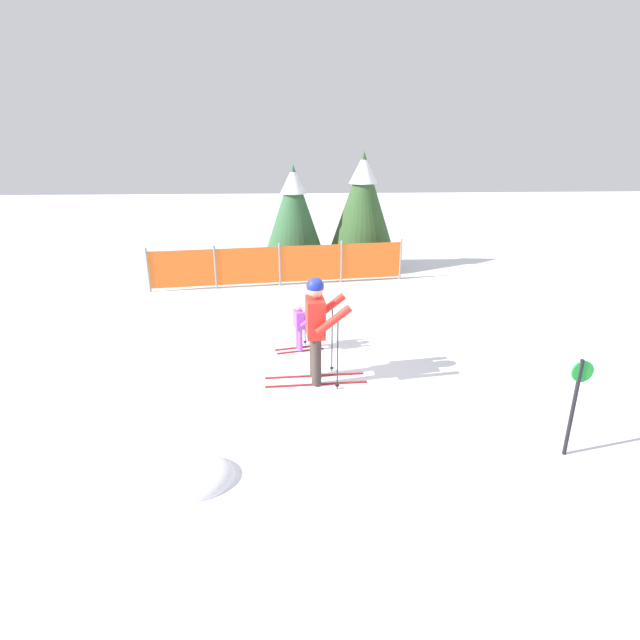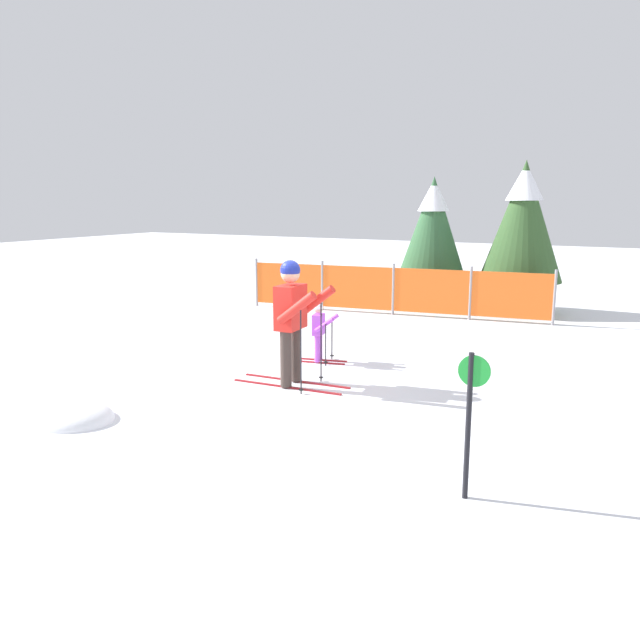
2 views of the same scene
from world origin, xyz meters
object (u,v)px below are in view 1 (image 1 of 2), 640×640
at_px(skier_adult, 317,321).
at_px(conifer_near, 363,198).
at_px(safety_fence, 280,265).
at_px(skier_child, 300,322).
at_px(trail_marker, 576,397).
at_px(conifer_far, 294,207).

distance_m(skier_adult, conifer_near, 7.82).
bearing_deg(safety_fence, skier_child, -84.10).
relative_size(safety_fence, trail_marker, 5.16).
xyz_separation_m(skier_child, safety_fence, (-0.47, 4.51, 0.02)).
distance_m(skier_adult, safety_fence, 5.90).
distance_m(skier_adult, conifer_far, 7.38).
bearing_deg(conifer_near, conifer_far, -173.89).
relative_size(skier_child, safety_fence, 0.14).
distance_m(skier_child, safety_fence, 4.54).
bearing_deg(skier_child, conifer_far, 77.22).
distance_m(safety_fence, conifer_far, 2.06).
bearing_deg(trail_marker, skier_child, 133.31).
bearing_deg(conifer_near, safety_fence, -145.40).
bearing_deg(skier_child, conifer_near, 58.77).
bearing_deg(skier_adult, trail_marker, -39.14).
bearing_deg(conifer_far, skier_adult, -87.54).
xyz_separation_m(safety_fence, trail_marker, (3.84, -8.09, 0.24)).
xyz_separation_m(conifer_far, conifer_near, (2.07, 0.22, 0.21)).
xyz_separation_m(safety_fence, conifer_far, (0.41, 1.49, 1.36)).
xyz_separation_m(skier_adult, conifer_far, (-0.31, 7.32, 0.88)).
distance_m(conifer_far, trail_marker, 10.24).
xyz_separation_m(conifer_near, trail_marker, (1.36, -9.81, -1.33)).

